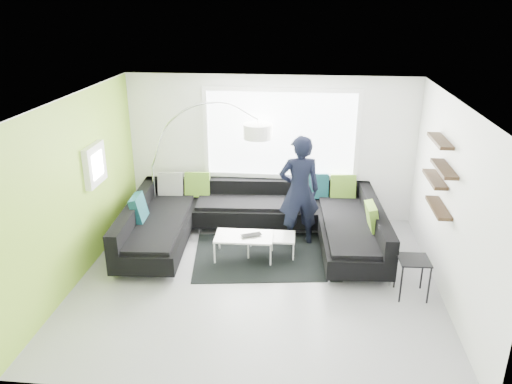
# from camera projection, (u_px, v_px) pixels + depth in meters

# --- Properties ---
(ground) EXTENTS (5.50, 5.50, 0.00)m
(ground) POSITION_uv_depth(u_px,v_px,m) (257.00, 279.00, 7.79)
(ground) COLOR gray
(ground) RESTS_ON ground
(room_shell) EXTENTS (5.54, 5.04, 2.82)m
(room_shell) POSITION_uv_depth(u_px,v_px,m) (261.00, 165.00, 7.32)
(room_shell) COLOR white
(room_shell) RESTS_ON ground
(sectional_sofa) EXTENTS (4.53, 2.98, 0.94)m
(sectional_sofa) POSITION_uv_depth(u_px,v_px,m) (254.00, 225.00, 8.69)
(sectional_sofa) COLOR black
(sectional_sofa) RESTS_ON ground
(rug) EXTENTS (2.56, 2.01, 0.01)m
(rug) POSITION_uv_depth(u_px,v_px,m) (264.00, 256.00, 8.48)
(rug) COLOR black
(rug) RESTS_ON ground
(coffee_table) EXTENTS (1.26, 0.75, 0.41)m
(coffee_table) POSITION_uv_depth(u_px,v_px,m) (258.00, 245.00, 8.44)
(coffee_table) COLOR white
(coffee_table) RESTS_ON ground
(arc_lamp) EXTENTS (2.22, 0.57, 2.41)m
(arc_lamp) POSITION_uv_depth(u_px,v_px,m) (152.00, 166.00, 9.24)
(arc_lamp) COLOR white
(arc_lamp) RESTS_ON ground
(side_table) EXTENTS (0.45, 0.45, 0.60)m
(side_table) POSITION_uv_depth(u_px,v_px,m) (412.00, 277.00, 7.27)
(side_table) COLOR black
(side_table) RESTS_ON ground
(person) EXTENTS (0.92, 0.78, 1.98)m
(person) POSITION_uv_depth(u_px,v_px,m) (299.00, 191.00, 8.63)
(person) COLOR black
(person) RESTS_ON ground
(laptop) EXTENTS (0.52, 0.49, 0.03)m
(laptop) POSITION_uv_depth(u_px,v_px,m) (252.00, 237.00, 8.25)
(laptop) COLOR black
(laptop) RESTS_ON coffee_table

